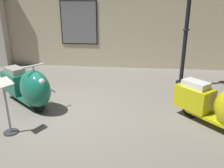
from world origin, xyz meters
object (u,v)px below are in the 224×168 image
object	(u,v)px
scooter_0	(29,87)
info_stanchion	(8,112)
lamppost	(187,24)
scooter_1	(223,107)

from	to	relation	value
scooter_0	info_stanchion	bearing A→B (deg)	-46.96
info_stanchion	lamppost	bearing A→B (deg)	38.41
scooter_1	info_stanchion	distance (m)	4.12
lamppost	scooter_1	bearing A→B (deg)	-80.91
scooter_0	lamppost	bearing A→B (deg)	62.68
scooter_0	scooter_1	size ratio (longest dim) A/B	1.04
scooter_0	scooter_1	xyz separation A→B (m)	(4.18, -0.63, -0.01)
scooter_1	info_stanchion	bearing A→B (deg)	-123.93
scooter_1	lamppost	world-z (taller)	lamppost
scooter_1	info_stanchion	size ratio (longest dim) A/B	1.52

